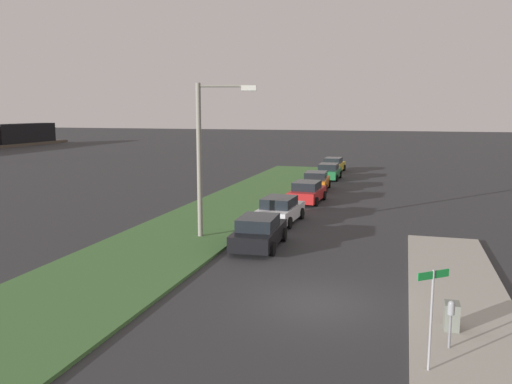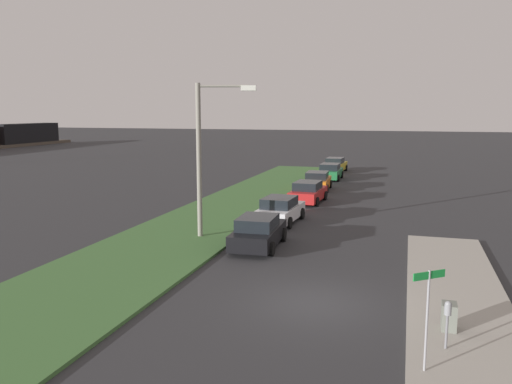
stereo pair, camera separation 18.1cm
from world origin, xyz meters
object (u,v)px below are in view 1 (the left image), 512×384
at_px(parked_car_orange, 316,181).
at_px(utility_box, 452,318).
at_px(parked_car_white, 280,210).
at_px(streetlight, 206,149).
at_px(parking_meter, 451,314).
at_px(parked_car_yellow, 333,165).
at_px(street_sign, 432,307).
at_px(parked_car_black, 259,232).
at_px(parked_car_green, 329,172).
at_px(parked_car_red, 307,192).

distance_m(parked_car_orange, utility_box, 26.80).
height_order(parked_car_white, streetlight, streetlight).
bearing_deg(parking_meter, streetlight, 47.07).
height_order(parked_car_yellow, street_sign, street_sign).
distance_m(parked_car_black, parked_car_green, 24.62).
bearing_deg(utility_box, parked_car_white, 31.80).
distance_m(street_sign, streetlight, 15.11).
bearing_deg(streetlight, parked_car_green, -6.15).
relative_size(parked_car_white, parked_car_red, 1.00).
bearing_deg(streetlight, parked_car_orange, -8.33).
relative_size(parked_car_white, utility_box, 4.87).
height_order(parked_car_white, parking_meter, parked_car_white).
bearing_deg(parking_meter, parked_car_yellow, 11.85).
distance_m(parking_meter, streetlight, 14.66).
distance_m(parked_car_green, parking_meter, 34.34).
bearing_deg(parking_meter, street_sign, 157.89).
relative_size(parked_car_white, parked_car_yellow, 1.00).
bearing_deg(parked_car_white, parked_car_black, -173.82).
distance_m(parked_car_white, parked_car_red, 6.78).
relative_size(parked_car_green, streetlight, 0.57).
height_order(parked_car_black, street_sign, street_sign).
bearing_deg(streetlight, parked_car_white, -29.55).
relative_size(parked_car_black, parked_car_white, 1.00).
relative_size(parked_car_black, parked_car_orange, 1.00).
height_order(parked_car_orange, parked_car_green, same).
bearing_deg(parked_car_yellow, parking_meter, -165.61).
relative_size(parked_car_green, parked_car_yellow, 0.98).
distance_m(parked_car_black, street_sign, 12.41).
xyz_separation_m(parked_car_white, street_sign, (-15.62, -7.33, 0.99)).
distance_m(parked_car_red, utility_box, 21.21).
height_order(parking_meter, utility_box, parking_meter).
relative_size(utility_box, streetlight, 0.12).
bearing_deg(utility_box, parked_car_black, 45.76).
height_order(parked_car_white, utility_box, parked_car_white).
distance_m(parked_car_white, utility_box, 15.26).
bearing_deg(parked_car_red, parked_car_black, -177.29).
bearing_deg(parked_car_red, parked_car_green, 4.10).
distance_m(parked_car_black, streetlight, 4.75).
bearing_deg(parked_car_yellow, utility_box, -165.02).
distance_m(parked_car_orange, parked_car_yellow, 12.72).
height_order(parked_car_red, street_sign, street_sign).
relative_size(parked_car_white, parking_meter, 3.10).
distance_m(parked_car_yellow, utility_box, 39.17).
bearing_deg(parked_car_orange, parked_car_black, 178.35).
relative_size(parked_car_black, utility_box, 4.86).
bearing_deg(parked_car_green, streetlight, 173.74).
height_order(parked_car_yellow, streetlight, streetlight).
bearing_deg(streetlight, parked_car_red, -14.21).
bearing_deg(parked_car_white, parked_car_green, 2.98).
height_order(parked_car_red, utility_box, parked_car_red).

